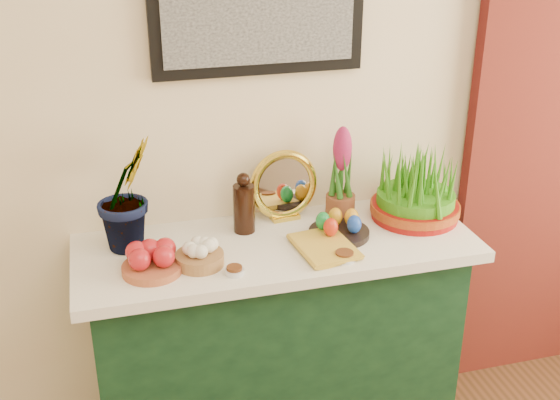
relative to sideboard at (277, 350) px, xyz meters
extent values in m
cube|color=#FBE8BD|center=(0.03, 0.25, 0.93)|extent=(4.00, 0.04, 2.70)
cube|color=#163D1F|center=(0.00, 0.00, 0.00)|extent=(1.30, 0.45, 0.85)
cube|color=white|center=(0.00, 0.00, 0.45)|extent=(1.40, 0.55, 0.04)
imported|color=#27651B|center=(-0.49, 0.10, 0.73)|extent=(0.34, 0.34, 0.52)
cylinder|color=#A55230|center=(-0.44, -0.10, 0.48)|extent=(0.26, 0.26, 0.03)
cylinder|color=#92603B|center=(-0.29, -0.10, 0.49)|extent=(0.16, 0.16, 0.04)
cylinder|color=black|center=(-0.09, 0.11, 0.55)|extent=(0.08, 0.08, 0.18)
sphere|color=black|center=(-0.09, 0.11, 0.67)|extent=(0.05, 0.05, 0.05)
cube|color=gold|center=(0.08, 0.16, 0.47)|extent=(0.11, 0.06, 0.02)
torus|color=gold|center=(0.08, 0.18, 0.60)|extent=(0.27, 0.09, 0.27)
cylinder|color=silver|center=(0.08, 0.17, 0.60)|extent=(0.20, 0.05, 0.20)
imported|color=gold|center=(0.05, -0.12, 0.48)|extent=(0.19, 0.26, 0.03)
cylinder|color=silver|center=(-0.19, -0.18, 0.47)|extent=(0.06, 0.06, 0.02)
cylinder|color=#592D14|center=(-0.19, -0.18, 0.49)|extent=(0.05, 0.05, 0.01)
cylinder|color=silver|center=(0.18, -0.19, 0.47)|extent=(0.08, 0.08, 0.02)
cylinder|color=#592D14|center=(0.18, -0.19, 0.49)|extent=(0.06, 0.06, 0.01)
cylinder|color=black|center=(0.23, -0.02, 0.48)|extent=(0.22, 0.22, 0.02)
ellipsoid|color=red|center=(0.18, -0.05, 0.52)|extent=(0.05, 0.05, 0.07)
ellipsoid|color=#1A43B8|center=(0.27, -0.05, 0.52)|extent=(0.05, 0.05, 0.07)
ellipsoid|color=orange|center=(0.23, 0.02, 0.52)|extent=(0.05, 0.05, 0.07)
ellipsoid|color=#188635|center=(0.17, 0.00, 0.52)|extent=(0.05, 0.05, 0.07)
ellipsoid|color=orange|center=(0.28, 0.00, 0.52)|extent=(0.05, 0.05, 0.07)
cylinder|color=brown|center=(0.28, 0.13, 0.51)|extent=(0.11, 0.11, 0.09)
ellipsoid|color=#B22350|center=(0.28, 0.13, 0.74)|extent=(0.07, 0.07, 0.17)
cylinder|color=maroon|center=(0.55, 0.05, 0.49)|extent=(0.32, 0.32, 0.06)
cylinder|color=maroon|center=(0.55, 0.05, 0.51)|extent=(0.33, 0.33, 0.03)
camera|label=1|loc=(-0.56, -2.11, 1.61)|focal=45.00mm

